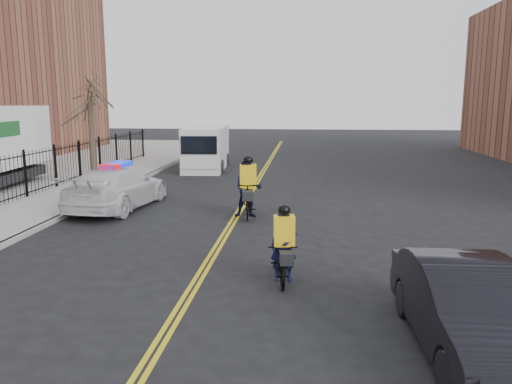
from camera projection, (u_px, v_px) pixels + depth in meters
The scene contains 12 objects.
ground at pixel (214, 254), 13.37m from camera, with size 120.00×120.00×0.00m, color black.
center_line_left at pixel (246, 197), 21.21m from camera, with size 0.10×60.00×0.01m, color gold.
center_line_right at pixel (250, 197), 21.20m from camera, with size 0.10×60.00×0.01m, color gold.
sidewalk at pixel (78, 192), 21.92m from camera, with size 3.00×60.00×0.15m, color gray.
curb at pixel (111, 193), 21.77m from camera, with size 0.20×60.00×0.15m, color gray.
iron_fence at pixel (44, 171), 21.89m from camera, with size 0.12×28.00×2.00m, color black, non-canonical shape.
street_tree at pixel (91, 112), 23.26m from camera, with size 3.20×3.20×4.80m.
police_cruiser at pixel (118, 188), 18.90m from camera, with size 2.75×5.66×1.75m.
dark_sedan at pixel (468, 309), 8.00m from camera, with size 1.58×4.54×1.49m, color black.
cargo_van at pixel (206, 149), 29.74m from camera, with size 2.60×6.10×2.50m.
cyclist_near at pixel (284, 255), 11.27m from camera, with size 0.87×1.88×1.78m.
cyclist_far at pixel (248, 193), 17.48m from camera, with size 1.05×2.21×2.19m.
Camera 1 is at (2.39, -12.68, 4.05)m, focal length 35.00 mm.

